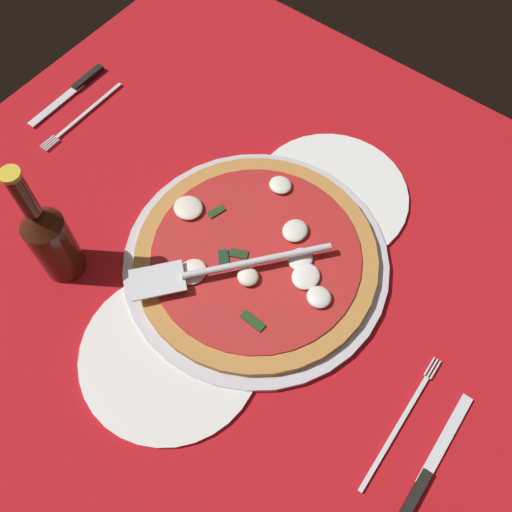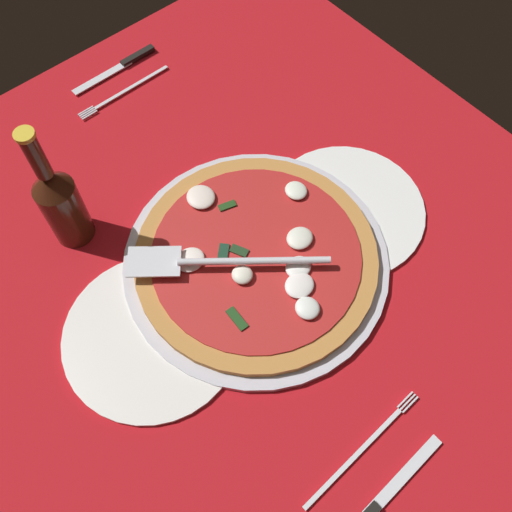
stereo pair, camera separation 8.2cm
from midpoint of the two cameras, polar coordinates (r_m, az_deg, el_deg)
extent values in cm
cube|color=#B0131A|center=(85.92, 0.13, 0.15)|extent=(99.79, 99.79, 0.80)
cube|color=white|center=(117.86, 10.64, 20.90)|extent=(7.68, 7.68, 0.10)
cube|color=white|center=(111.61, 16.45, 16.55)|extent=(7.68, 7.68, 0.10)
cube|color=white|center=(107.22, 22.53, 11.58)|extent=(7.68, 7.68, 0.10)
cube|color=white|center=(117.14, 5.01, 21.44)|extent=(7.68, 7.68, 0.10)
cube|color=white|center=(109.79, 10.70, 17.24)|extent=(7.68, 7.68, 0.10)
cube|color=silver|center=(104.19, 16.80, 12.35)|extent=(7.68, 7.68, 0.10)
cube|color=white|center=(100.65, 23.21, 6.86)|extent=(7.68, 7.68, 0.10)
cube|color=white|center=(117.43, -0.69, 21.78)|extent=(7.68, 7.68, 0.10)
cube|color=white|center=(109.02, 4.78, 17.79)|extent=(7.68, 7.68, 0.10)
cube|color=silver|center=(102.23, 10.76, 13.03)|extent=(7.68, 7.68, 0.10)
cube|color=white|center=(97.42, 17.20, 7.54)|extent=(7.68, 7.68, 0.10)
cube|color=silver|center=(94.87, 23.96, 1.52)|extent=(7.68, 7.68, 0.10)
cube|color=silver|center=(118.71, -6.32, 21.93)|extent=(7.68, 7.68, 0.10)
cube|color=white|center=(109.33, -1.20, 18.16)|extent=(7.68, 7.68, 0.10)
cube|color=white|center=(101.41, 4.53, 13.58)|extent=(7.68, 7.68, 0.10)
cube|color=white|center=(95.32, 10.83, 8.17)|extent=(7.68, 7.68, 0.10)
cube|color=white|center=(91.43, 17.64, 2.06)|extent=(7.68, 7.68, 0.10)
cube|color=silver|center=(90.03, 24.79, -4.45)|extent=(7.68, 7.68, 0.10)
cube|color=white|center=(110.70, -7.10, 18.34)|extent=(7.68, 7.68, 0.10)
cube|color=white|center=(101.74, -1.77, 13.97)|extent=(7.68, 7.68, 0.10)
cube|color=silver|center=(94.43, 4.25, 8.71)|extent=(7.68, 7.68, 0.10)
cube|color=white|center=(89.20, 10.91, 2.60)|extent=(7.68, 7.68, 0.10)
cube|color=white|center=(86.40, 18.13, -4.13)|extent=(7.68, 7.68, 0.10)
cube|color=white|center=(86.30, 25.73, -11.01)|extent=(7.68, 7.68, 0.10)
cube|color=silver|center=(113.11, -12.82, 18.34)|extent=(7.68, 7.68, 0.10)
cube|color=white|center=(103.22, -7.96, 14.21)|extent=(7.68, 7.68, 0.10)
cube|color=white|center=(94.79, -2.39, 9.15)|extent=(7.68, 7.68, 0.10)
cube|color=white|center=(88.25, 3.93, 3.12)|extent=(7.68, 7.68, 0.10)
cube|color=white|center=(84.03, 11.00, -3.73)|extent=(7.68, 7.68, 0.10)
cube|color=white|center=(82.51, 18.69, -10.99)|extent=(7.68, 7.68, 0.10)
cube|color=white|center=(83.81, 26.78, -18.07)|extent=(7.68, 7.68, 0.10)
cube|color=white|center=(105.80, -13.93, 14.28)|extent=(7.68, 7.68, 0.10)
cube|color=white|center=(96.37, -8.91, 9.45)|extent=(7.68, 7.68, 0.10)
cube|color=silver|center=(88.63, -3.10, 3.60)|extent=(7.68, 7.68, 0.10)
cube|color=white|center=(83.03, 3.58, -3.24)|extent=(7.68, 7.68, 0.10)
cube|color=white|center=(80.02, 11.10, -10.78)|extent=(7.68, 7.68, 0.10)
cube|color=white|center=(79.90, 19.32, -18.40)|extent=(7.68, 7.68, 0.10)
cube|color=white|center=(109.39, -19.56, 14.21)|extent=(7.68, 7.68, 0.10)
cube|color=silver|center=(99.13, -15.16, 9.63)|extent=(7.68, 7.68, 0.10)
cube|color=silver|center=(90.32, -9.97, 4.02)|extent=(7.68, 7.68, 0.10)
cube|color=white|center=(83.43, -3.88, -2.70)|extent=(7.68, 7.68, 0.10)
cube|color=white|center=(78.96, 3.18, -10.36)|extent=(7.68, 7.68, 0.10)
cube|color=white|center=(77.33, 11.21, -18.44)|extent=(7.68, 7.68, 0.10)
cube|color=silver|center=(102.96, -21.00, 9.70)|extent=(7.68, 7.68, 0.10)
cube|color=white|center=(93.26, -16.51, 4.36)|extent=(7.68, 7.68, 0.10)
cube|color=white|center=(85.23, -11.15, -2.13)|extent=(7.68, 7.68, 0.10)
cube|color=white|center=(79.39, -4.78, -9.75)|extent=(7.68, 7.68, 0.10)
cube|color=white|center=(76.24, 2.72, -18.11)|extent=(7.68, 7.68, 0.10)
cube|color=white|center=(88.33, -18.00, -1.57)|extent=(7.68, 7.68, 0.10)
cube|color=silver|center=(81.27, -12.47, -8.97)|extent=(7.68, 7.68, 0.10)
cube|color=white|center=(76.68, -5.79, -17.41)|extent=(7.68, 7.68, 0.10)
cube|color=white|center=(84.52, -19.66, -8.10)|extent=(7.68, 7.68, 0.10)
cube|color=silver|center=(78.63, -13.96, -16.38)|extent=(7.68, 7.68, 0.10)
cylinder|color=silver|center=(83.93, 2.80, -0.80)|extent=(38.72, 38.72, 1.35)
cylinder|color=white|center=(90.42, 11.52, 4.29)|extent=(24.16, 24.16, 1.00)
cylinder|color=silver|center=(79.97, -7.37, -8.12)|extent=(24.57, 24.57, 1.00)
cylinder|color=#C07F3D|center=(82.80, 2.84, -0.39)|extent=(35.20, 35.20, 1.23)
cylinder|color=#B32321|center=(82.12, 2.86, -0.14)|extent=(30.29, 30.29, 0.30)
ellipsoid|color=white|center=(83.16, 7.19, 1.52)|extent=(3.97, 3.61, 1.19)
ellipsoid|color=white|center=(81.14, -3.70, -0.64)|extent=(4.27, 3.82, 0.87)
ellipsoid|color=white|center=(87.68, 6.68, 6.26)|extent=(3.23, 3.52, 1.05)
ellipsoid|color=white|center=(81.03, 7.12, -1.37)|extent=(3.82, 3.37, 0.90)
ellipsoid|color=silver|center=(79.67, 1.58, -2.14)|extent=(2.95, 3.05, 1.32)
ellipsoid|color=#F1E0D1|center=(86.45, -2.79, 5.63)|extent=(4.22, 4.46, 1.13)
ellipsoid|color=white|center=(78.36, 8.14, -5.43)|extent=(3.30, 3.46, 1.22)
ellipsoid|color=white|center=(79.75, 7.29, -3.18)|extent=(4.24, 3.82, 0.99)
cube|color=#1D371B|center=(82.04, 1.23, 0.30)|extent=(2.30, 2.91, 0.30)
cube|color=#1C4118|center=(77.50, 1.14, -6.54)|extent=(1.46, 3.66, 0.30)
cube|color=#1E4117|center=(85.99, -0.14, 4.78)|extent=(2.85, 1.83, 0.30)
cube|color=#153724|center=(81.87, -0.40, 0.11)|extent=(2.97, 2.91, 0.30)
cube|color=silver|center=(80.30, -7.24, -0.82)|extent=(8.81, 8.44, 0.30)
cylinder|color=silver|center=(79.58, 3.04, -0.56)|extent=(17.00, 14.25, 1.00)
cube|color=white|center=(108.05, -10.82, 16.59)|extent=(16.98, 12.20, 0.60)
cube|color=silver|center=(106.01, -9.99, 16.02)|extent=(15.28, 0.71, 0.25)
cube|color=silver|center=(103.80, -14.36, 13.62)|extent=(3.00, 0.24, 0.25)
cube|color=silver|center=(103.51, -14.22, 13.49)|extent=(3.00, 0.24, 0.25)
cube|color=silver|center=(103.23, -14.08, 13.36)|extent=(3.00, 0.24, 0.25)
cube|color=silver|center=(102.94, -13.95, 13.23)|extent=(3.00, 0.24, 0.25)
cube|color=black|center=(111.08, -9.51, 18.87)|extent=(6.81, 1.25, 0.80)
cube|color=silver|center=(108.76, -12.85, 16.78)|extent=(11.92, 1.49, 0.25)
cube|color=white|center=(77.29, 14.45, -20.67)|extent=(17.74, 12.88, 0.60)
cube|color=silver|center=(76.75, 12.90, -19.23)|extent=(17.34, 1.18, 0.25)
cube|color=silver|center=(79.98, 18.02, -14.15)|extent=(3.01, 0.32, 0.25)
cube|color=silver|center=(79.97, 17.77, -13.94)|extent=(3.01, 0.32, 0.25)
cube|color=silver|center=(79.96, 17.53, -13.74)|extent=(3.01, 0.32, 0.25)
cube|color=silver|center=(77.89, 17.55, -20.44)|extent=(13.27, 1.84, 0.25)
cylinder|color=#3D1B0E|center=(85.26, -15.80, 3.97)|extent=(5.81, 5.81, 11.61)
cone|color=#3D1B0E|center=(79.36, -17.09, 6.85)|extent=(5.81, 5.81, 3.25)
cylinder|color=#3D1B0E|center=(75.34, -18.14, 9.16)|extent=(2.25, 2.25, 7.31)
cylinder|color=gold|center=(72.43, -19.01, 11.05)|extent=(2.59, 2.59, 0.60)
camera|label=1|loc=(0.04, -87.13, 5.26)|focal=40.31mm
camera|label=2|loc=(0.04, 92.87, -5.26)|focal=40.31mm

